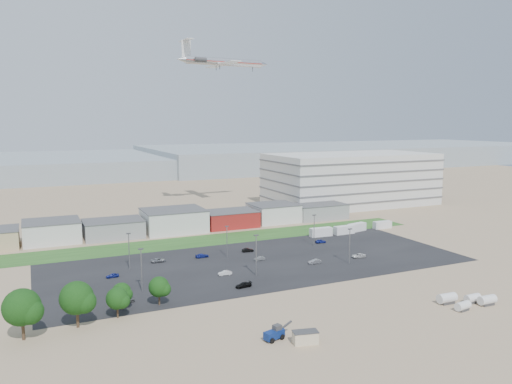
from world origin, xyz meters
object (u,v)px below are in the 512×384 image
parked_car_3 (244,285)px  parked_car_10 (125,300)px  parked_car_4 (225,273)px  parked_car_8 (321,241)px  tree_far_left (22,311)px  parked_car_7 (260,258)px  airliner (224,62)px  parked_car_5 (112,275)px  parked_car_0 (359,256)px  box_trailer_a (321,232)px  storage_tank_nw (447,298)px  parked_car_9 (158,260)px  portable_shed (305,337)px  parked_car_1 (315,262)px  parked_car_11 (248,250)px  parked_car_6 (202,256)px  telehandler (274,333)px

parked_car_3 → parked_car_10: size_ratio=0.94×
parked_car_4 → parked_car_8: 46.42m
parked_car_3 → tree_far_left: bearing=-85.1°
parked_car_4 → parked_car_7: size_ratio=1.09×
airliner → parked_car_5: airliner is taller
parked_car_4 → parked_car_10: 29.35m
airliner → parked_car_0: size_ratio=10.27×
box_trailer_a → parked_car_4: (-47.39, -28.35, -0.93)m
parked_car_8 → parked_car_5: bearing=102.2°
parked_car_0 → storage_tank_nw: bearing=-5.5°
box_trailer_a → parked_car_9: bearing=-169.1°
parked_car_5 → parked_car_10: parked_car_10 is taller
portable_shed → parked_car_7: bearing=86.2°
parked_car_1 → parked_car_10: size_ratio=0.87×
parked_car_1 → parked_car_11: bearing=-145.5°
parked_car_4 → parked_car_6: 19.10m
tree_far_left → parked_car_3: (48.98, 10.33, -4.95)m
parked_car_10 → parked_car_0: bearing=-88.3°
parked_car_6 → parked_car_0: bearing=-118.5°
parked_car_6 → telehandler: bearing=170.5°
parked_car_4 → box_trailer_a: bearing=125.2°
airliner → parked_car_0: (6.28, -94.17, -66.28)m
parked_car_3 → parked_car_8: (41.38, 30.94, 0.02)m
telehandler → parked_car_9: telehandler is taller
portable_shed → box_trailer_a: (48.86, 72.96, 0.35)m
tree_far_left → parked_car_4: (48.39, 21.43, -4.96)m
parked_car_8 → parked_car_10: bearing=117.2°
tree_far_left → parked_car_7: (62.76, 30.61, -5.01)m
parked_car_0 → parked_car_9: parked_car_0 is taller
storage_tank_nw → parked_car_5: 82.33m
parked_car_8 → parked_car_11: (-26.93, -0.51, -0.02)m
parked_car_8 → parked_car_11: parked_car_8 is taller
storage_tank_nw → parked_car_8: (4.43, 60.02, -0.68)m
telehandler → parked_car_7: (20.34, 50.04, -0.81)m
parked_car_11 → parked_car_1: bearing=-141.9°
parked_car_1 → portable_shed: bearing=-29.9°
storage_tank_nw → parked_car_6: storage_tank_nw is taller
box_trailer_a → parked_car_10: bearing=-150.5°
telehandler → parked_car_1: bearing=35.3°
parked_car_7 → parked_car_8: size_ratio=0.91×
parked_car_5 → portable_shed: bearing=21.2°
parked_car_0 → box_trailer_a: bearing=172.3°
parked_car_1 → parked_car_4: size_ratio=1.08×
parked_car_3 → airliner: bearing=154.1°
portable_shed → storage_tank_nw: (39.00, 4.43, 0.12)m
parked_car_5 → parked_car_9: size_ratio=0.79×
parked_car_6 → parked_car_10: bearing=132.2°
storage_tank_nw → parked_car_7: (-23.16, 49.36, -0.75)m
parked_car_4 → airliner: bearing=163.1°
parked_car_6 → parked_car_8: (41.96, 0.73, 0.03)m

